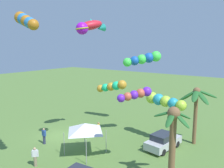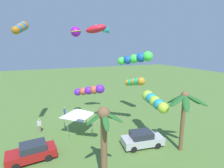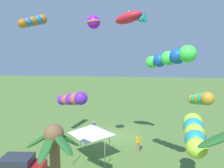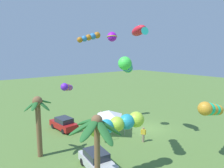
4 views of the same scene
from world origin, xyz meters
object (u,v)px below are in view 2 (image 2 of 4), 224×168
parked_car_2 (142,139)px  kite_tube_1 (21,28)px  festival_tent (77,112)px  kite_tube_4 (90,90)px  kite_tube_6 (135,82)px  kite_ball_0 (76,32)px  spectator_2 (39,126)px  kite_fish_2 (97,29)px  kite_tube_3 (136,58)px  kite_tube_5 (154,101)px  spectator_1 (105,116)px  parked_car_0 (32,152)px  palm_tree_0 (104,131)px  palm_tree_1 (184,106)px  spectator_0 (65,113)px

parked_car_2 → kite_tube_1: bearing=-30.4°
festival_tent → kite_tube_4: bearing=90.7°
kite_tube_6 → kite_ball_0: bearing=21.8°
spectator_2 → kite_tube_6: kite_tube_6 is taller
festival_tent → kite_fish_2: bearing=-151.5°
kite_tube_3 → kite_tube_5: (-1.19, 1.71, -4.12)m
kite_tube_1 → kite_tube_3: 11.28m
spectator_1 → kite_tube_4: 9.24m
parked_car_0 → festival_tent: festival_tent is taller
kite_tube_1 → kite_tube_3: size_ratio=1.00×
parked_car_2 → spectator_1: spectator_1 is taller
kite_ball_0 → kite_tube_3: 6.68m
kite_tube_4 → parked_car_2: bearing=179.3°
kite_ball_0 → parked_car_2: bearing=132.0°
kite_tube_5 → parked_car_2: bearing=25.5°
spectator_1 → kite_tube_1: size_ratio=0.53×
palm_tree_0 → parked_car_2: (-4.94, -2.81, -3.08)m
palm_tree_1 → kite_tube_5: size_ratio=1.26×
kite_ball_0 → kite_tube_4: (0.16, 5.34, -4.90)m
kite_tube_4 → kite_tube_6: size_ratio=0.50×
kite_tube_4 → kite_tube_6: kite_tube_4 is taller
parked_car_0 → kite_tube_1: 11.14m
festival_tent → kite_tube_1: (4.76, -0.72, 8.68)m
kite_fish_2 → kite_tube_5: kite_fish_2 is taller
parked_car_0 → spectator_2: bearing=-97.6°
palm_tree_0 → palm_tree_1: size_ratio=0.99×
parked_car_0 → spectator_2: (-0.68, -5.05, 0.06)m
parked_car_2 → kite_tube_5: size_ratio=0.92×
kite_tube_3 → kite_tube_1: bearing=-17.2°
kite_ball_0 → kite_fish_2: size_ratio=0.52×
spectator_1 → kite_tube_1: kite_tube_1 is taller
kite_ball_0 → spectator_0: bearing=-77.2°
spectator_2 → kite_fish_2: (-6.92, 0.14, 10.59)m
palm_tree_0 → kite_tube_6: palm_tree_0 is taller
kite_ball_0 → kite_tube_1: size_ratio=0.51×
kite_ball_0 → kite_tube_4: 7.25m
palm_tree_0 → parked_car_2: bearing=-150.4°
spectator_0 → festival_tent: 5.10m
parked_car_2 → kite_fish_2: (2.10, -6.68, 10.65)m
palm_tree_0 → spectator_0: (0.92, -12.63, -3.02)m
kite_ball_0 → kite_tube_6: bearing=-158.2°
parked_car_2 → kite_tube_6: (-4.42, -9.11, 3.61)m
parked_car_0 → kite_tube_1: size_ratio=1.36×
kite_ball_0 → kite_tube_6: kite_ball_0 is taller
parked_car_2 → kite_ball_0: (4.86, -5.40, 10.17)m
festival_tent → kite_tube_5: kite_tube_5 is taller
spectator_2 → kite_ball_0: bearing=161.2°
spectator_0 → kite_tube_5: kite_tube_5 is taller
parked_car_0 → spectator_1: bearing=-149.5°
kite_fish_2 → kite_tube_3: size_ratio=0.98×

